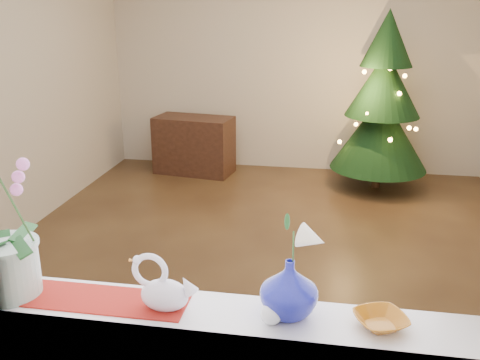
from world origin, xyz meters
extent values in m
plane|color=#312014|center=(0.00, 0.00, 0.00)|extent=(5.00, 5.00, 0.00)
cube|color=beige|center=(0.00, 2.50, 1.35)|extent=(4.50, 0.10, 2.70)
cube|color=beige|center=(0.00, -2.50, 1.35)|extent=(4.50, 0.10, 2.70)
cube|color=beige|center=(-2.25, 0.00, 1.35)|extent=(0.10, 5.00, 2.70)
cube|color=white|center=(0.00, -2.37, 0.90)|extent=(2.20, 0.26, 0.04)
cube|color=maroon|center=(-0.38, -2.37, 0.92)|extent=(0.70, 0.20, 0.01)
imported|color=navy|center=(0.34, -2.35, 1.04)|extent=(0.25, 0.25, 0.25)
sphere|color=white|center=(0.29, -2.41, 0.96)|extent=(0.09, 0.09, 0.08)
imported|color=#A15B0F|center=(0.66, -2.37, 0.94)|extent=(0.20, 0.20, 0.04)
cube|color=black|center=(-1.17, 2.09, 0.34)|extent=(0.98, 0.59, 0.69)
camera|label=1|loc=(0.46, -4.02, 1.98)|focal=40.00mm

